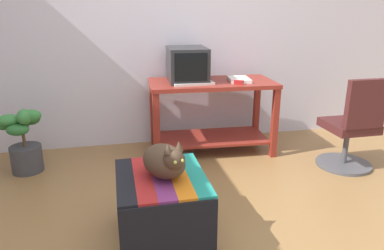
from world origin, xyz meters
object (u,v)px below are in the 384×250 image
(keyboard, at_px, (193,83))
(cat, at_px, (165,161))
(desk, at_px, (211,104))
(potted_plant, at_px, (23,141))
(office_chair, at_px, (352,130))
(ottoman_with_blanket, at_px, (162,207))
(stapler, at_px, (238,82))
(book, at_px, (239,79))
(tv_monitor, at_px, (187,65))

(keyboard, relative_size, cat, 0.92)
(cat, bearing_deg, desk, 44.95)
(potted_plant, distance_m, office_chair, 3.06)
(ottoman_with_blanket, xyz_separation_m, stapler, (0.94, 1.25, 0.55))
(keyboard, height_order, office_chair, office_chair)
(book, relative_size, stapler, 2.67)
(book, bearing_deg, tv_monitor, 173.75)
(book, distance_m, ottoman_with_blanket, 1.79)
(potted_plant, xyz_separation_m, office_chair, (3.00, -0.59, 0.08))
(tv_monitor, distance_m, ottoman_with_blanket, 1.73)
(keyboard, relative_size, book, 1.36)
(keyboard, relative_size, office_chair, 0.45)
(keyboard, relative_size, potted_plant, 0.64)
(cat, bearing_deg, stapler, 34.81)
(tv_monitor, xyz_separation_m, book, (0.52, -0.12, -0.15))
(book, relative_size, cat, 0.68)
(tv_monitor, distance_m, keyboard, 0.25)
(office_chair, relative_size, stapler, 8.09)
(desk, distance_m, potted_plant, 1.85)
(office_chair, bearing_deg, potted_plant, -11.27)
(tv_monitor, height_order, stapler, tv_monitor)
(desk, xyz_separation_m, cat, (-0.70, -1.46, 0.05))
(desk, bearing_deg, cat, -112.64)
(tv_monitor, distance_m, office_chair, 1.70)
(stapler, bearing_deg, potted_plant, 119.21)
(keyboard, bearing_deg, office_chair, -26.06)
(book, distance_m, potted_plant, 2.16)
(desk, bearing_deg, office_chair, -29.00)
(tv_monitor, relative_size, keyboard, 1.28)
(cat, bearing_deg, potted_plant, 111.16)
(keyboard, xyz_separation_m, office_chair, (1.39, -0.59, -0.38))
(desk, distance_m, office_chair, 1.38)
(ottoman_with_blanket, relative_size, stapler, 6.07)
(keyboard, distance_m, potted_plant, 1.68)
(tv_monitor, bearing_deg, office_chair, -26.18)
(keyboard, xyz_separation_m, book, (0.49, 0.07, 0.01))
(potted_plant, height_order, stapler, stapler)
(cat, distance_m, potted_plant, 1.77)
(office_chair, distance_m, stapler, 1.16)
(book, bearing_deg, keyboard, -164.94)
(desk, height_order, potted_plant, desk)
(book, distance_m, stapler, 0.15)
(cat, bearing_deg, office_chair, 2.04)
(cat, bearing_deg, ottoman_with_blanket, 131.24)
(desk, relative_size, book, 4.44)
(tv_monitor, xyz_separation_m, keyboard, (0.02, -0.19, -0.15))
(book, relative_size, ottoman_with_blanket, 0.44)
(desk, xyz_separation_m, keyboard, (-0.22, -0.13, 0.26))
(office_chair, height_order, stapler, office_chair)
(tv_monitor, distance_m, stapler, 0.54)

